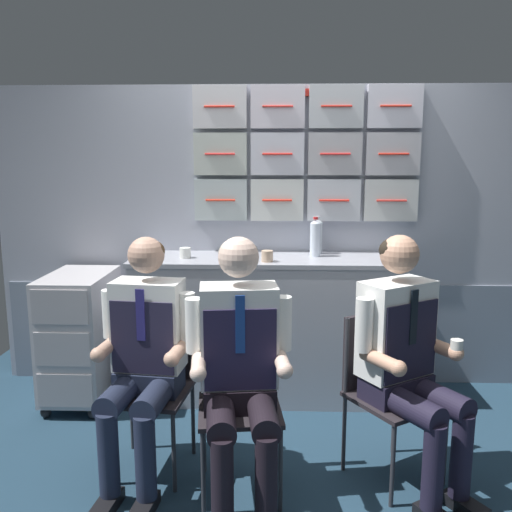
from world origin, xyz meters
The scene contains 14 objects.
ground centered at (0.00, 0.00, -0.02)m, with size 4.80×4.80×0.04m, color #1E3648.
galley_bulkhead centered at (0.02, 1.37, 1.11)m, with size 4.20×0.14×2.15m.
galley_counter centered at (-0.13, 1.09, 0.49)m, with size 1.83×0.53×0.99m.
service_trolley centered at (-1.40, 0.96, 0.48)m, with size 0.40×0.65×0.89m.
folding_chair_left centered at (-0.72, 0.23, 0.52)m, with size 0.44×0.45×0.84m.
crew_member_left centered at (-0.74, 0.07, 0.69)m, with size 0.49×0.63×1.26m.
folding_chair_center centered at (-0.26, 0.05, 0.52)m, with size 0.45×0.45×0.84m.
crew_member_center centered at (-0.24, -0.10, 0.71)m, with size 0.51×0.66×1.29m.
folding_chair_near_trolley centered at (0.49, 0.18, 0.52)m, with size 0.55×0.55×0.84m.
crew_member_near_trolley centered at (0.57, 0.05, 0.71)m, with size 0.61×0.69×1.28m.
water_bottle_short centered at (0.22, 1.25, 1.11)m, with size 0.07×0.07×0.27m.
water_bottle_tall centered at (0.19, 1.15, 1.11)m, with size 0.07×0.07×0.27m.
coffee_cup_spare centered at (-0.13, 0.94, 1.02)m, with size 0.08×0.08×0.07m.
paper_cup_tan centered at (-0.69, 1.05, 1.02)m, with size 0.08×0.08×0.07m.
Camera 1 is at (-0.08, -2.51, 1.65)m, focal length 37.97 mm.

